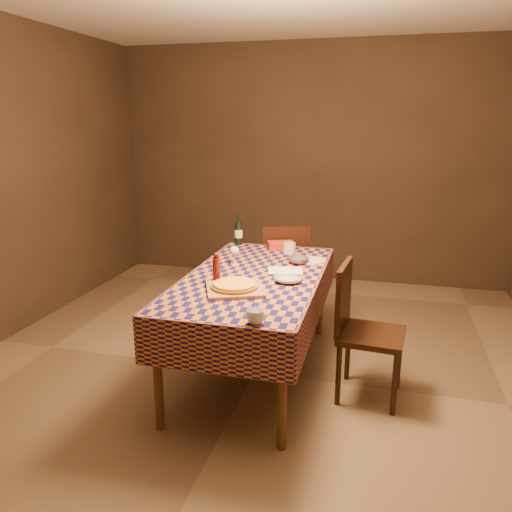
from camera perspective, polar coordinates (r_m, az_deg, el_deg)
name	(u,v)px	position (r m, az deg, el deg)	size (l,w,h in m)	color
room	(254,194)	(3.43, -0.21, 7.05)	(5.00, 5.10, 2.70)	brown
dining_table	(254,285)	(3.59, -0.20, -3.39)	(0.94, 1.84, 0.77)	brown
cutting_board	(235,289)	(3.25, -2.45, -3.79)	(0.36, 0.36, 0.02)	#A06E4B
pizza	(235,285)	(3.24, -2.45, -3.35)	(0.38, 0.38, 0.03)	#976619
pepper_mill	(216,269)	(3.38, -4.54, -1.45)	(0.06, 0.06, 0.21)	#4B1113
bowl	(298,260)	(3.87, 4.88, -0.50)	(0.16, 0.16, 0.05)	#5B454C
wine_glass	(234,251)	(3.81, -2.48, 0.52)	(0.08, 0.08, 0.14)	white
wine_bottle	(239,233)	(4.44, -2.01, 2.66)	(0.08, 0.08, 0.28)	black
deli_tub	(289,248)	(4.16, 3.83, 0.90)	(0.10, 0.10, 0.09)	silver
takeout_container	(281,245)	(4.32, 2.87, 1.26)	(0.22, 0.15, 0.05)	#AF3317
white_plate	(311,260)	(3.94, 6.28, -0.50)	(0.23, 0.23, 0.01)	white
tumbler	(255,317)	(2.72, -0.07, -6.96)	(0.10, 0.10, 0.08)	white
flour_patch	(286,270)	(3.69, 3.40, -1.63)	(0.25, 0.19, 0.00)	white
flour_bag	(288,279)	(3.40, 3.66, -2.65)	(0.19, 0.14, 0.06)	#A2B6CF
chair_far	(285,267)	(4.64, 3.37, -1.29)	(0.51, 0.52, 0.93)	black
chair_right	(360,324)	(3.44, 11.75, -7.58)	(0.46, 0.46, 0.93)	black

